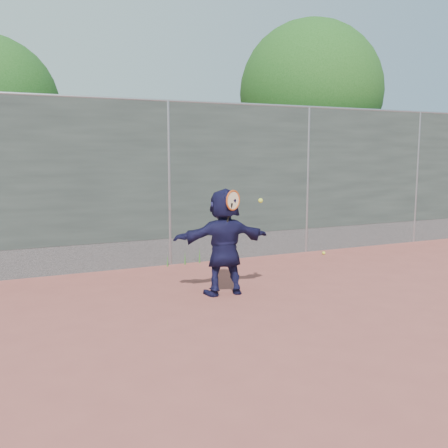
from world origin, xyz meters
name	(u,v)px	position (x,y,z in m)	size (l,w,h in m)	color
ground	(258,321)	(0.00, 0.00, 0.00)	(80.00, 80.00, 0.00)	#9E4C42
player	(224,242)	(0.11, 1.29, 0.78)	(1.45, 0.46, 1.57)	#161439
ball_ground	(324,253)	(3.17, 3.09, 0.03)	(0.07, 0.07, 0.07)	#CAD62F
fence	(169,180)	(0.00, 3.50, 1.58)	(20.00, 0.06, 3.03)	#38423D
swing_action	(236,202)	(0.20, 1.09, 1.39)	(0.59, 0.16, 0.51)	#C04312
tree_right	(315,97)	(4.68, 5.75, 3.49)	(3.78, 3.60, 5.39)	#382314
weed_clump	(187,257)	(0.29, 3.38, 0.13)	(0.68, 0.07, 0.30)	#387226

